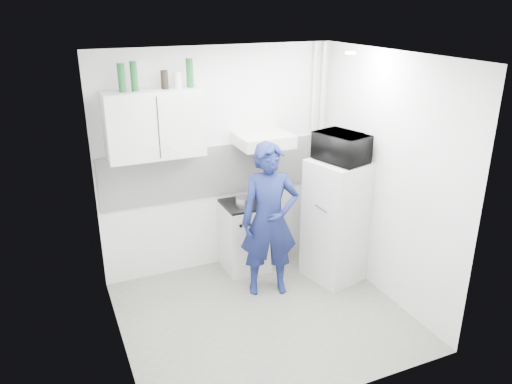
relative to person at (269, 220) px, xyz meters
name	(u,v)px	position (x,y,z in m)	size (l,w,h in m)	color
floor	(263,315)	(-0.26, -0.42, -0.85)	(2.80, 2.80, 0.00)	slate
ceiling	(265,56)	(-0.26, -0.42, 1.75)	(2.80, 2.80, 0.00)	white
wall_back	(219,162)	(-0.26, 0.83, 0.45)	(2.80, 2.80, 0.00)	white
wall_left	(111,223)	(-1.66, -0.42, 0.45)	(2.60, 2.60, 0.00)	white
wall_right	(385,178)	(1.14, -0.42, 0.45)	(2.60, 2.60, 0.00)	white
person	(269,220)	(0.00, 0.00, 0.00)	(0.62, 0.41, 1.70)	#141D4D
stove	(245,237)	(-0.05, 0.58, -0.45)	(0.51, 0.51, 0.81)	silver
fridge	(337,221)	(0.84, -0.02, -0.15)	(0.59, 0.59, 1.41)	silver
stove_top	(244,204)	(-0.05, 0.58, -0.02)	(0.49, 0.49, 0.03)	black
saucepan	(244,202)	(-0.09, 0.50, 0.04)	(0.19, 0.19, 0.10)	silver
microwave	(342,147)	(0.84, -0.02, 0.72)	(0.38, 0.56, 0.31)	black
bottle_b	(121,78)	(-1.30, 0.66, 1.49)	(0.07, 0.07, 0.28)	#144C1E
bottle_c	(134,76)	(-1.18, 0.66, 1.49)	(0.07, 0.07, 0.29)	#144C1E
canister_a	(164,80)	(-0.88, 0.66, 1.44)	(0.07, 0.07, 0.19)	black
canister_b	(178,80)	(-0.74, 0.66, 1.43)	(0.09, 0.09, 0.17)	#B2B7BC
bottle_e	(190,73)	(-0.61, 0.66, 1.50)	(0.07, 0.07, 0.29)	#144C1E
upper_cabinet	(155,124)	(-1.01, 0.66, 1.00)	(1.00, 0.35, 0.70)	silver
range_hood	(263,140)	(0.19, 0.58, 0.72)	(0.60, 0.50, 0.14)	silver
backsplash	(220,170)	(-0.26, 0.82, 0.35)	(2.74, 0.03, 0.60)	white
pipe_a	(320,151)	(1.04, 0.75, 0.45)	(0.05, 0.05, 2.60)	silver
pipe_b	(312,152)	(0.92, 0.75, 0.45)	(0.04, 0.04, 2.60)	silver
ceiling_spot_fixture	(351,53)	(0.74, -0.22, 1.72)	(0.10, 0.10, 0.02)	white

